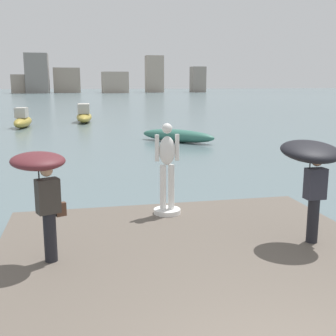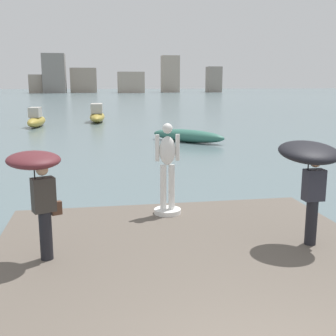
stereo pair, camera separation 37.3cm
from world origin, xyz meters
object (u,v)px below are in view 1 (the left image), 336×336
at_px(statue_white_figure, 167,173).
at_px(boat_far, 177,136).
at_px(onlooker_left, 42,179).
at_px(boat_mid, 84,115).
at_px(boat_near, 23,120).
at_px(onlooker_right, 312,161).

bearing_deg(statue_white_figure, boat_far, 75.77).
bearing_deg(onlooker_left, statue_white_figure, 40.79).
xyz_separation_m(boat_mid, boat_far, (5.16, -14.35, -0.24)).
bearing_deg(boat_far, boat_near, 133.04).
bearing_deg(onlooker_left, onlooker_right, -1.23).
relative_size(onlooker_left, boat_near, 0.44).
bearing_deg(boat_mid, boat_near, -142.82).
height_order(onlooker_left, onlooker_right, onlooker_right).
distance_m(onlooker_left, onlooker_right, 4.95).
relative_size(onlooker_right, boat_far, 0.49).
xyz_separation_m(onlooker_left, boat_mid, (1.25, 31.50, -1.28)).
xyz_separation_m(statue_white_figure, onlooker_left, (-2.64, -2.28, 0.51)).
distance_m(onlooker_left, boat_far, 18.37).
bearing_deg(boat_near, onlooker_right, -73.05).
distance_m(onlooker_left, boat_near, 28.10).
height_order(onlooker_left, boat_mid, onlooker_left).
xyz_separation_m(statue_white_figure, boat_far, (3.77, 14.86, -1.01)).
bearing_deg(boat_near, boat_far, -46.96).
distance_m(onlooker_right, boat_near, 29.25).
distance_m(onlooker_right, boat_mid, 31.85).
bearing_deg(statue_white_figure, onlooker_left, -139.21).
relative_size(statue_white_figure, onlooker_left, 1.10).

